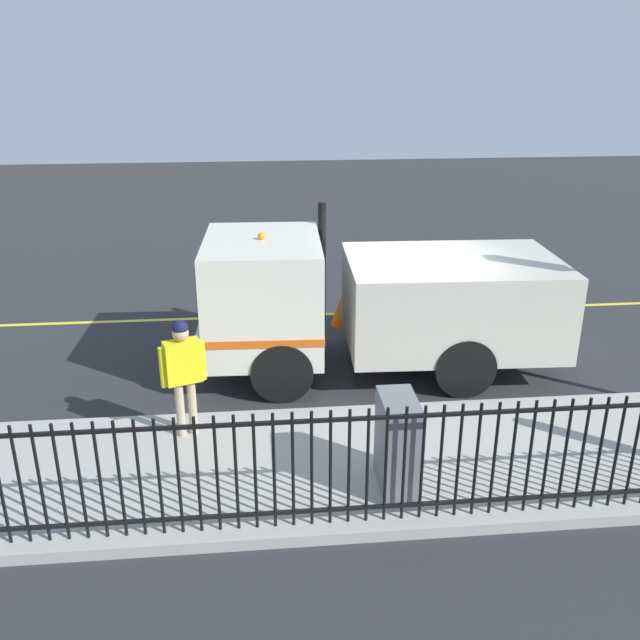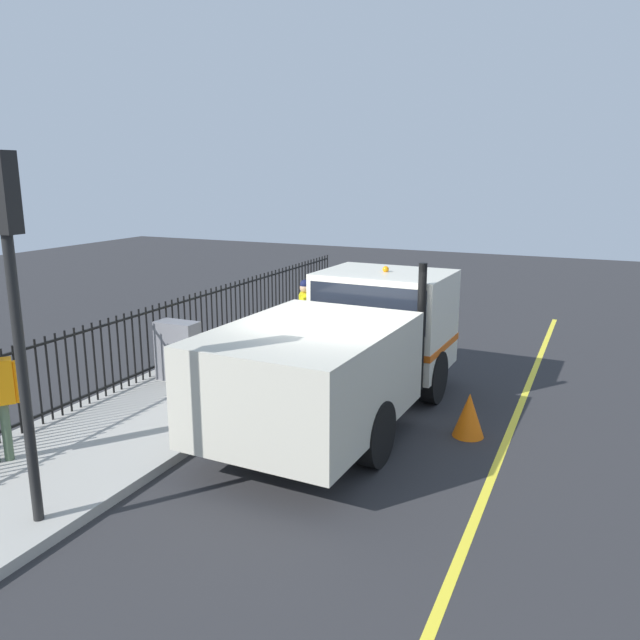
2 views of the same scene
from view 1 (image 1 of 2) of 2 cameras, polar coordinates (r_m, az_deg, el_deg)
ground_plane at (r=11.91m, az=6.78°, el=-3.65°), size 48.68×48.68×0.00m
sidewalk_slab at (r=9.24m, az=10.85°, el=-11.37°), size 2.87×22.13×0.14m
lane_marking at (r=14.19m, az=4.69°, el=0.64°), size 0.12×19.91×0.01m
work_truck at (r=11.21m, az=3.16°, el=1.97°), size 2.59×6.02×2.65m
worker_standing at (r=9.20m, az=-11.41°, el=-3.79°), size 0.36×0.59×1.67m
iron_fence at (r=7.85m, az=13.69°, el=-11.26°), size 0.04×18.84×1.41m
utility_cabinet at (r=8.22m, az=6.56°, el=-10.29°), size 0.83×0.42×1.15m
traffic_cone at (r=13.41m, az=1.97°, el=1.06°), size 0.50×0.50×0.71m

